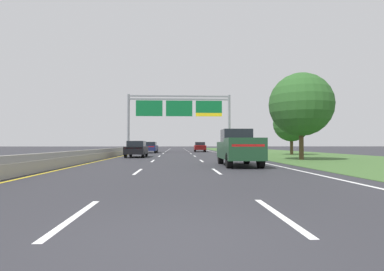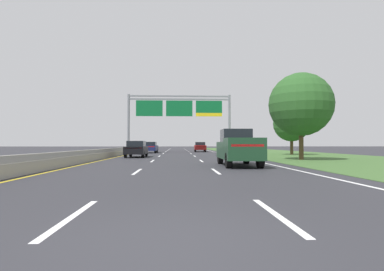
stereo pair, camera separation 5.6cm
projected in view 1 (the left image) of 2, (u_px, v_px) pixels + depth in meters
ground_plane at (177, 154)px, 39.08m from camera, size 220.00×220.00×0.00m
lane_striping at (177, 154)px, 38.62m from camera, size 11.96×106.00×0.01m
grass_verge_right at (286, 154)px, 39.76m from camera, size 14.00×110.00×0.02m
median_barrier_concrete at (124, 151)px, 38.77m from camera, size 0.60×110.00×0.85m
overhead_sign_gantry at (179, 111)px, 45.20m from camera, size 15.06×0.42×8.48m
pickup_truck_darkgreen at (238, 148)px, 18.49m from camera, size 2.09×5.43×2.20m
car_black_left_lane_sedan at (137, 149)px, 30.07m from camera, size 1.86×4.42×1.57m
car_red_right_lane_sedan at (200, 147)px, 50.86m from camera, size 1.91×4.44×1.57m
car_navy_left_lane_sedan at (150, 147)px, 44.26m from camera, size 1.94×4.45×1.57m
roadside_tree_near at (301, 105)px, 25.11m from camera, size 5.11×5.11×7.04m
roadside_tree_mid at (291, 124)px, 36.75m from camera, size 4.26×4.26×5.84m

